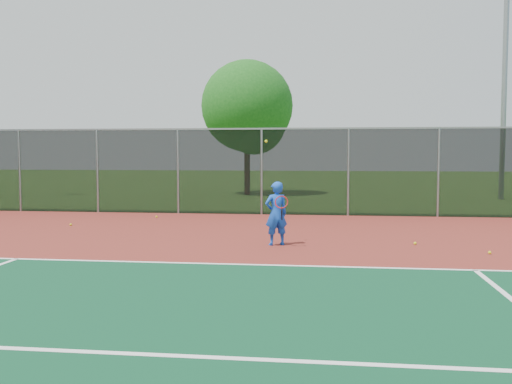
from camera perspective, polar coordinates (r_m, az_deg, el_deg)
ground at (r=8.13m, az=12.26°, el=-11.80°), size 120.00×120.00×0.00m
court_apron at (r=10.06m, az=11.23°, el=-8.66°), size 30.00×20.00×0.02m
fence_back at (r=19.82m, az=9.22°, el=2.10°), size 30.00×0.06×3.03m
tennis_player at (r=13.37m, az=2.04°, el=-2.14°), size 0.65×0.69×2.47m
practice_ball_0 at (r=13.25m, az=22.33°, el=-5.63°), size 0.07×0.07×0.07m
practice_ball_1 at (r=17.81m, az=-18.04°, el=-3.12°), size 0.07×0.07×0.07m
practice_ball_3 at (r=19.25m, az=-9.91°, el=-2.46°), size 0.07×0.07×0.07m
practice_ball_4 at (r=14.01m, az=15.62°, el=-4.96°), size 0.07×0.07×0.07m
floodlight_n at (r=29.37m, az=23.69°, el=13.60°), size 0.90×0.40×12.97m
tree_back_left at (r=29.65m, az=-0.73°, el=8.18°), size 4.74×4.74×6.96m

